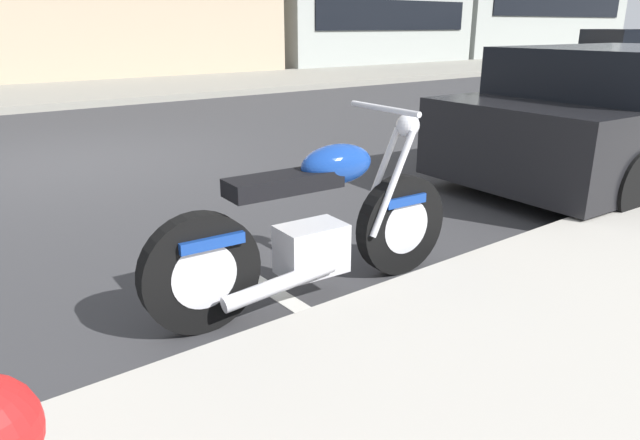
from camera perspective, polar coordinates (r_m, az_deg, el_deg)
name	(u,v)px	position (r m, az deg, el deg)	size (l,w,h in m)	color
ground_plane	(73,163)	(7.66, -23.26, 5.15)	(260.00, 260.00, 0.00)	#333335
sidewalk_far_curb	(380,73)	(20.19, 5.95, 14.27)	(120.00, 5.00, 0.14)	gray
parking_stall_stripe	(259,282)	(3.80, -6.00, -6.13)	(0.12, 2.20, 0.01)	silver
parked_motorcycle	(315,230)	(3.44, -0.54, -0.95)	(2.09, 0.62, 1.13)	black
parked_car_mid_block	(627,116)	(7.10, 28.04, 9.06)	(4.49, 2.12, 1.39)	black
car_opposite_curb	(611,50)	(25.77, 26.83, 14.75)	(4.48, 1.98, 1.45)	beige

